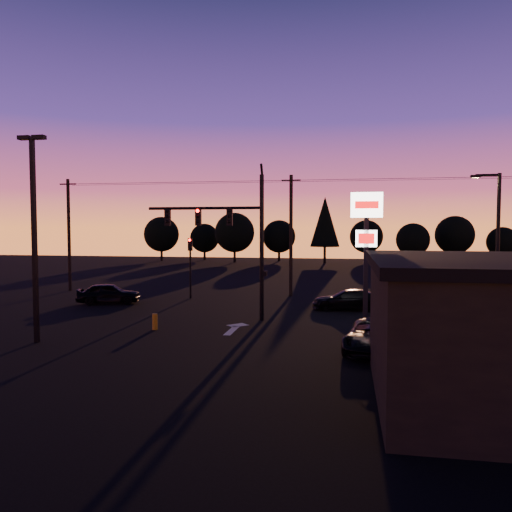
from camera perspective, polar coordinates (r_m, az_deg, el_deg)
The scene contains 23 objects.
ground at distance 24.24m, azimuth -4.50°, elevation -8.94°, with size 120.00×120.00×0.00m, color black.
lane_arrow at distance 25.71m, azimuth -2.45°, elevation -8.21°, with size 1.20×3.10×0.01m.
traffic_signal_mast at distance 27.59m, azimuth -2.62°, elevation 2.88°, with size 6.79×0.52×8.58m.
secondary_signal at distance 36.19m, azimuth -7.53°, elevation -0.33°, with size 0.30×0.31×4.35m.
parking_lot_light at distance 24.09m, azimuth -24.04°, elevation 3.34°, with size 1.25×0.30×9.14m.
pylon_sign at distance 24.41m, azimuth 12.49°, elevation 2.70°, with size 1.50×0.28×6.80m.
streetlight at distance 29.46m, azimuth 25.74°, elevation 1.58°, with size 1.55×0.35×8.00m.
utility_pole_0 at distance 43.00m, azimuth -20.60°, elevation 2.37°, with size 1.40×0.26×9.00m.
utility_pole_1 at distance 37.12m, azimuth 4.01°, elevation 2.45°, with size 1.40×0.26×9.00m.
power_wires at distance 37.28m, azimuth 4.04°, elevation 8.57°, with size 36.00×1.22×0.07m.
bollard at distance 25.71m, azimuth -11.48°, elevation -7.38°, with size 0.27×0.27×0.80m, color #C38B12.
tree_0 at distance 78.12m, azimuth -10.76°, elevation 2.45°, with size 5.36×5.36×6.74m.
tree_1 at distance 79.06m, azimuth -5.90°, elevation 2.05°, with size 4.54×4.54×5.71m.
tree_2 at distance 72.70m, azimuth -2.46°, elevation 2.70°, with size 5.77×5.78×7.26m.
tree_3 at distance 75.58m, azimuth 2.66°, elevation 2.24°, with size 4.95×4.95×6.22m.
tree_4 at distance 71.97m, azimuth 7.88°, elevation 3.90°, with size 4.18×4.18×9.50m.
tree_5 at distance 76.96m, azimuth 12.50°, elevation 2.19°, with size 4.95×4.95×6.22m.
tree_6 at distance 71.48m, azimuth 17.49°, elevation 1.78°, with size 4.54×4.54×5.71m.
tree_7 at distance 75.40m, azimuth 21.75°, elevation 2.25°, with size 5.36×5.36×6.74m.
tree_8 at distance 75.87m, azimuth 26.33°, elevation 1.44°, with size 4.12×4.12×5.19m.
car_left at distance 35.02m, azimuth -16.48°, elevation -4.11°, with size 1.65×4.11×1.40m, color black.
car_right at distance 31.65m, azimuth 10.44°, elevation -4.92°, with size 1.79×4.39×1.27m, color black.
suv_parked at distance 21.48m, azimuth 13.35°, elevation -8.85°, with size 2.14×4.65×1.29m, color black.
Camera 1 is at (6.08, -22.90, 5.14)m, focal length 35.00 mm.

